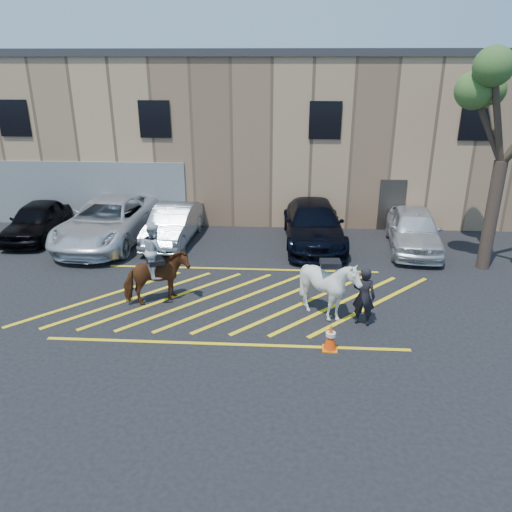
# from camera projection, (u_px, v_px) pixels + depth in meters

# --- Properties ---
(ground) EXTENTS (90.00, 90.00, 0.00)m
(ground) POSITION_uv_depth(u_px,v_px,m) (236.00, 297.00, 15.56)
(ground) COLOR black
(ground) RESTS_ON ground
(car_black_suv) EXTENTS (1.93, 4.38, 1.46)m
(car_black_suv) POSITION_uv_depth(u_px,v_px,m) (37.00, 220.00, 20.52)
(car_black_suv) COLOR black
(car_black_suv) RESTS_ON ground
(car_white_pickup) EXTENTS (3.31, 6.38, 1.72)m
(car_white_pickup) POSITION_uv_depth(u_px,v_px,m) (108.00, 221.00, 19.98)
(car_white_pickup) COLOR silver
(car_white_pickup) RESTS_ON ground
(car_silver_sedan) EXTENTS (1.84, 4.50, 1.45)m
(car_silver_sedan) POSITION_uv_depth(u_px,v_px,m) (173.00, 224.00, 20.05)
(car_silver_sedan) COLOR #9CA5AB
(car_silver_sedan) RESTS_ON ground
(car_blue_suv) EXTENTS (2.51, 5.65, 1.61)m
(car_blue_suv) POSITION_uv_depth(u_px,v_px,m) (313.00, 224.00, 19.82)
(car_blue_suv) COLOR black
(car_blue_suv) RESTS_ON ground
(car_white_suv) EXTENTS (2.34, 4.79, 1.57)m
(car_white_suv) POSITION_uv_depth(u_px,v_px,m) (414.00, 229.00, 19.23)
(car_white_suv) COLOR silver
(car_white_suv) RESTS_ON ground
(handler) EXTENTS (0.72, 0.59, 1.70)m
(handler) POSITION_uv_depth(u_px,v_px,m) (364.00, 296.00, 13.66)
(handler) COLOR black
(handler) RESTS_ON ground
(warehouse) EXTENTS (32.42, 10.20, 7.30)m
(warehouse) POSITION_uv_depth(u_px,v_px,m) (258.00, 128.00, 25.35)
(warehouse) COLOR tan
(warehouse) RESTS_ON ground
(hatching_zone) EXTENTS (12.60, 5.12, 0.01)m
(hatching_zone) POSITION_uv_depth(u_px,v_px,m) (235.00, 301.00, 15.28)
(hatching_zone) COLOR yellow
(hatching_zone) RESTS_ON ground
(mounted_bay) EXTENTS (2.10, 1.66, 2.53)m
(mounted_bay) POSITION_uv_depth(u_px,v_px,m) (156.00, 272.00, 14.81)
(mounted_bay) COLOR #592A15
(mounted_bay) RESTS_ON ground
(saddled_white) EXTENTS (1.61, 1.79, 1.89)m
(saddled_white) POSITION_uv_depth(u_px,v_px,m) (329.00, 287.00, 13.95)
(saddled_white) COLOR silver
(saddled_white) RESTS_ON ground
(traffic_cone) EXTENTS (0.40, 0.40, 0.73)m
(traffic_cone) POSITION_uv_depth(u_px,v_px,m) (331.00, 337.00, 12.60)
(traffic_cone) COLOR orange
(traffic_cone) RESTS_ON ground
(tree) EXTENTS (3.99, 4.37, 7.31)m
(tree) POSITION_uv_depth(u_px,v_px,m) (512.00, 101.00, 15.64)
(tree) COLOR #4E3A2F
(tree) RESTS_ON ground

